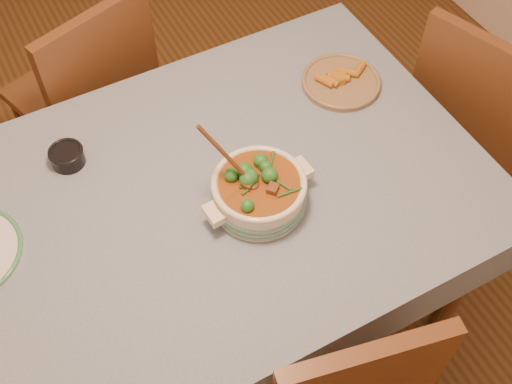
# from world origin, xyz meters

# --- Properties ---
(floor) EXTENTS (4.50, 4.50, 0.00)m
(floor) POSITION_xyz_m (0.00, 0.00, 0.00)
(floor) COLOR #3F2912
(floor) RESTS_ON ground
(dining_table) EXTENTS (1.68, 1.08, 0.76)m
(dining_table) POSITION_xyz_m (0.00, 0.00, 0.66)
(dining_table) COLOR brown
(dining_table) RESTS_ON floor
(stew_casserole) EXTENTS (0.33, 0.27, 0.31)m
(stew_casserole) POSITION_xyz_m (0.16, -0.10, 0.82)
(stew_casserole) COLOR beige
(stew_casserole) RESTS_ON dining_table
(condiment_bowl) EXTENTS (0.12, 0.12, 0.05)m
(condiment_bowl) POSITION_xyz_m (-0.26, 0.30, 0.79)
(condiment_bowl) COLOR black
(condiment_bowl) RESTS_ON dining_table
(fried_plate) EXTENTS (0.31, 0.31, 0.04)m
(fried_plate) POSITION_xyz_m (0.61, 0.19, 0.77)
(fried_plate) COLOR #967C53
(fried_plate) RESTS_ON dining_table
(chair_far) EXTENTS (0.56, 0.56, 0.94)m
(chair_far) POSITION_xyz_m (-0.07, 0.77, 0.53)
(chair_far) COLOR #57351A
(chair_far) RESTS_ON floor
(chair_right) EXTENTS (0.56, 0.56, 0.94)m
(chair_right) POSITION_xyz_m (1.10, 0.01, 0.53)
(chair_right) COLOR #57351A
(chair_right) RESTS_ON floor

